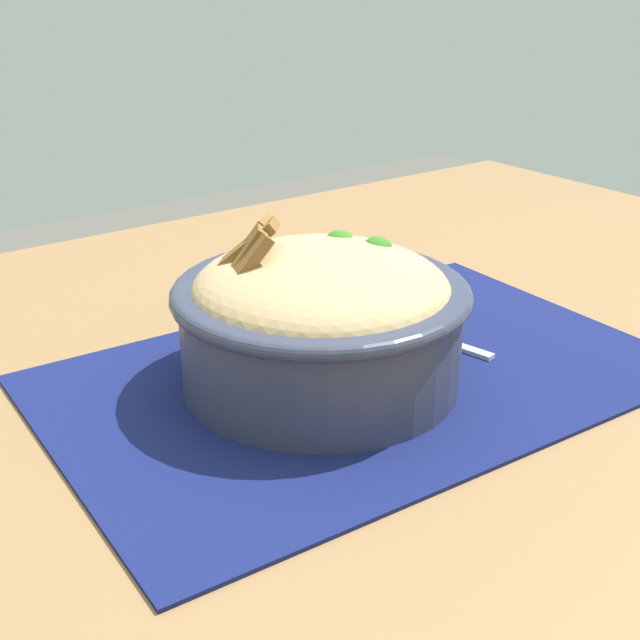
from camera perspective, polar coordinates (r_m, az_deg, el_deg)
The scene contains 4 objects.
table at distance 0.70m, azimuth 3.50°, elevation -8.37°, with size 1.23×0.90×0.75m.
placemat at distance 0.65m, azimuth 2.70°, elevation -3.75°, with size 0.47×0.30×0.00m, color #11194C.
bowl at distance 0.61m, azimuth -0.01°, elevation 0.44°, with size 0.22×0.22×0.12m.
fork at distance 0.71m, azimuth 6.79°, elevation -0.94°, with size 0.04×0.13×0.00m.
Camera 1 is at (-0.39, -0.45, 1.04)m, focal length 47.40 mm.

